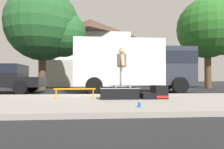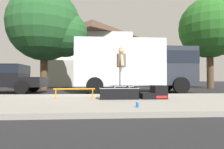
% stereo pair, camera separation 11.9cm
% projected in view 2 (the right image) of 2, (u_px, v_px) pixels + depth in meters
% --- Properties ---
extents(ground_plane, '(140.00, 140.00, 0.00)m').
position_uv_depth(ground_plane, '(71.00, 96.00, 9.24)').
color(ground_plane, black).
extents(sidewalk_slab, '(50.00, 5.00, 0.12)m').
position_uv_depth(sidewalk_slab, '(58.00, 102.00, 6.25)').
color(sidewalk_slab, gray).
rests_on(sidewalk_slab, ground).
extents(skate_box, '(1.28, 0.70, 0.38)m').
position_uv_depth(skate_box, '(119.00, 93.00, 6.65)').
color(skate_box, black).
rests_on(skate_box, sidewalk_slab).
extents(kicker_ramp, '(0.84, 0.69, 0.45)m').
position_uv_depth(kicker_ramp, '(155.00, 93.00, 6.74)').
color(kicker_ramp, black).
rests_on(kicker_ramp, sidewalk_slab).
extents(grind_rail, '(1.40, 0.28, 0.35)m').
position_uv_depth(grind_rail, '(74.00, 91.00, 6.65)').
color(grind_rail, orange).
rests_on(grind_rail, sidewalk_slab).
extents(skateboard, '(0.80, 0.32, 0.07)m').
position_uv_depth(skateboard, '(121.00, 86.00, 6.67)').
color(skateboard, navy).
rests_on(skateboard, skate_box).
extents(skater_kid, '(0.32, 0.68, 1.32)m').
position_uv_depth(skater_kid, '(121.00, 63.00, 6.69)').
color(skater_kid, silver).
rests_on(skater_kid, skateboard).
extents(soda_can, '(0.07, 0.07, 0.13)m').
position_uv_depth(soda_can, '(137.00, 105.00, 4.59)').
color(soda_can, '#1959B2').
rests_on(soda_can, sidewalk_slab).
extents(box_truck, '(6.91, 2.63, 3.05)m').
position_uv_depth(box_truck, '(135.00, 64.00, 11.73)').
color(box_truck, silver).
rests_on(box_truck, ground).
extents(street_tree_main, '(6.12, 5.57, 7.80)m').
position_uv_depth(street_tree_main, '(49.00, 27.00, 15.24)').
color(street_tree_main, brown).
rests_on(street_tree_main, ground).
extents(street_tree_neighbour, '(5.77, 5.25, 7.92)m').
position_uv_depth(street_tree_neighbour, '(213.00, 30.00, 17.18)').
color(street_tree_neighbour, brown).
rests_on(street_tree_neighbour, ground).
extents(house_behind, '(9.54, 8.23, 8.40)m').
position_uv_depth(house_behind, '(92.00, 52.00, 24.68)').
color(house_behind, silver).
rests_on(house_behind, ground).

